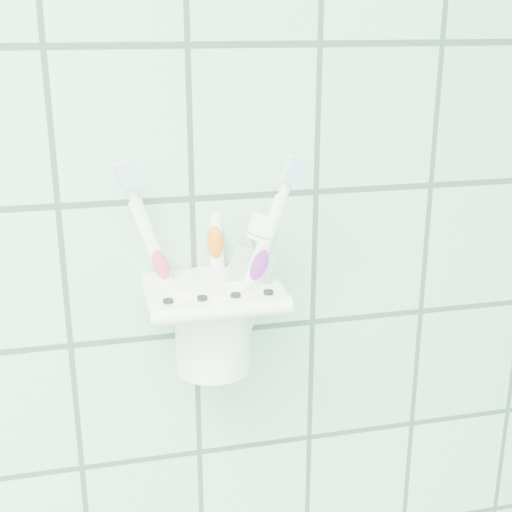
{
  "coord_description": "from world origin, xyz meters",
  "views": [
    {
      "loc": [
        0.53,
        0.54,
        1.56
      ],
      "look_at": [
        0.67,
        1.1,
        1.36
      ],
      "focal_mm": 50.0,
      "sensor_mm": 36.0,
      "label": 1
    }
  ],
  "objects": [
    {
      "name": "cup",
      "position": [
        0.64,
        1.16,
        1.28
      ],
      "size": [
        0.08,
        0.08,
        0.09
      ],
      "color": "white",
      "rests_on": "holder_bracket"
    },
    {
      "name": "toothbrush_orange",
      "position": [
        0.64,
        1.14,
        1.35
      ],
      "size": [
        0.08,
        0.02,
        0.21
      ],
      "rotation": [
        -0.01,
        0.36,
        0.02
      ],
      "color": "white",
      "rests_on": "cup"
    },
    {
      "name": "toothbrush_pink",
      "position": [
        0.62,
        1.16,
        1.34
      ],
      "size": [
        0.06,
        0.03,
        0.2
      ],
      "rotation": [
        -0.12,
        -0.3,
        0.15
      ],
      "color": "white",
      "rests_on": "cup"
    },
    {
      "name": "toothbrush_blue",
      "position": [
        0.65,
        1.16,
        1.35
      ],
      "size": [
        0.02,
        0.08,
        0.22
      ],
      "rotation": [
        -0.31,
        -0.1,
        -0.35
      ],
      "color": "white",
      "rests_on": "cup"
    },
    {
      "name": "holder_bracket",
      "position": [
        0.64,
        1.15,
        1.31
      ],
      "size": [
        0.13,
        0.1,
        0.04
      ],
      "color": "white",
      "rests_on": "wall_back"
    },
    {
      "name": "toothpaste_tube",
      "position": [
        0.64,
        1.15,
        1.33
      ],
      "size": [
        0.08,
        0.04,
        0.17
      ],
      "rotation": [
        -0.13,
        0.32,
        -0.25
      ],
      "color": "silver",
      "rests_on": "cup"
    }
  ]
}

